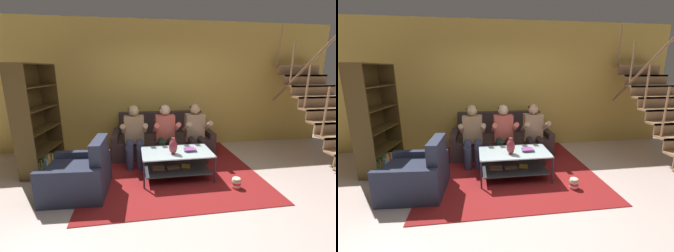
# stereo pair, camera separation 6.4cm
# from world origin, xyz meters

# --- Properties ---
(ground) EXTENTS (16.80, 16.80, 0.00)m
(ground) POSITION_xyz_m (0.00, 0.00, 0.00)
(ground) COLOR beige
(back_partition) EXTENTS (8.40, 0.12, 2.90)m
(back_partition) POSITION_xyz_m (0.00, 2.46, 1.45)
(back_partition) COLOR gold
(back_partition) RESTS_ON ground
(staircase_run) EXTENTS (1.06, 2.31, 2.86)m
(staircase_run) POSITION_xyz_m (3.18, 1.10, 1.09)
(staircase_run) COLOR #A77C56
(staircase_run) RESTS_ON ground
(couch) EXTENTS (2.16, 0.88, 0.89)m
(couch) POSITION_xyz_m (-0.04, 1.92, 0.29)
(couch) COLOR #403131
(couch) RESTS_ON ground
(person_seated_left) EXTENTS (0.50, 0.58, 1.16)m
(person_seated_left) POSITION_xyz_m (-0.66, 1.40, 0.63)
(person_seated_left) COLOR #354060
(person_seated_left) RESTS_ON ground
(person_seated_middle) EXTENTS (0.50, 0.58, 1.16)m
(person_seated_middle) POSITION_xyz_m (-0.04, 1.40, 0.63)
(person_seated_middle) COLOR #1C2F23
(person_seated_middle) RESTS_ON ground
(person_seated_right) EXTENTS (0.50, 0.58, 1.16)m
(person_seated_right) POSITION_xyz_m (0.57, 1.40, 0.63)
(person_seated_right) COLOR #2C2324
(person_seated_right) RESTS_ON ground
(coffee_table) EXTENTS (1.19, 0.69, 0.47)m
(coffee_table) POSITION_xyz_m (0.03, 0.69, 0.31)
(coffee_table) COLOR #AAC1C6
(coffee_table) RESTS_ON ground
(area_rug) EXTENTS (3.00, 3.17, 0.01)m
(area_rug) POSITION_xyz_m (-0.00, 1.18, 0.01)
(area_rug) COLOR maroon
(area_rug) RESTS_ON ground
(vase) EXTENTS (0.14, 0.14, 0.27)m
(vase) POSITION_xyz_m (-0.04, 0.60, 0.60)
(vase) COLOR maroon
(vase) RESTS_ON coffee_table
(book_stack) EXTENTS (0.23, 0.17, 0.04)m
(book_stack) POSITION_xyz_m (0.27, 0.68, 0.50)
(book_stack) COLOR #328C4C
(book_stack) RESTS_ON coffee_table
(bookshelf) EXTENTS (0.47, 1.08, 1.94)m
(bookshelf) POSITION_xyz_m (-2.42, 1.38, 0.78)
(bookshelf) COLOR #513C1B
(bookshelf) RESTS_ON ground
(armchair) EXTENTS (0.93, 0.92, 0.85)m
(armchair) POSITION_xyz_m (-1.50, 0.42, 0.28)
(armchair) COLOR #282E43
(armchair) RESTS_ON ground
(popcorn_tub) EXTENTS (0.14, 0.14, 0.19)m
(popcorn_tub) POSITION_xyz_m (0.90, 0.16, 0.10)
(popcorn_tub) COLOR red
(popcorn_tub) RESTS_ON ground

